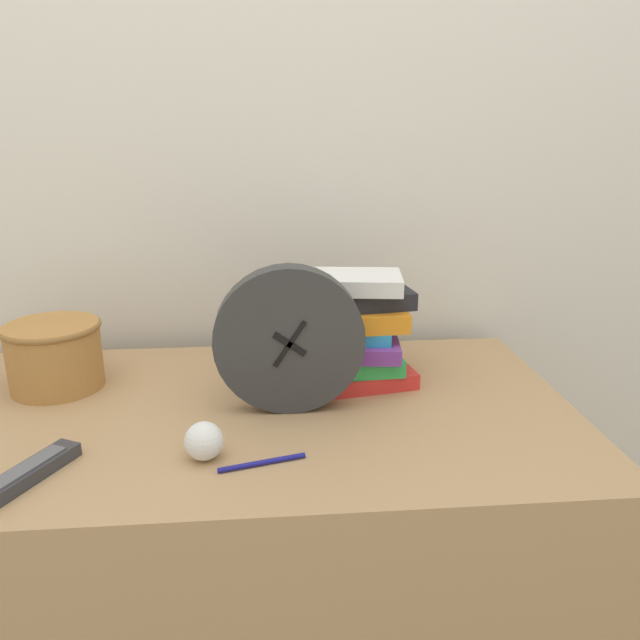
% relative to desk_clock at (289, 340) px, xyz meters
% --- Properties ---
extents(wall_back, '(6.00, 0.04, 2.40)m').
position_rel_desk_clock_xyz_m(wall_back, '(-0.11, 0.40, 0.34)').
color(wall_back, silver).
rests_on(wall_back, ground_plane).
extents(desk, '(1.21, 0.64, 0.73)m').
position_rel_desk_clock_xyz_m(desk, '(-0.11, 0.01, -0.49)').
color(desk, tan).
rests_on(desk, ground_plane).
extents(desk_clock, '(0.26, 0.05, 0.26)m').
position_rel_desk_clock_xyz_m(desk_clock, '(0.00, 0.00, 0.00)').
color(desk_clock, '#333333').
rests_on(desk_clock, desk).
extents(book_stack, '(0.26, 0.22, 0.21)m').
position_rel_desk_clock_xyz_m(book_stack, '(0.11, 0.13, -0.03)').
color(book_stack, red).
rests_on(book_stack, desk).
extents(basket, '(0.18, 0.18, 0.13)m').
position_rel_desk_clock_xyz_m(basket, '(-0.43, 0.13, -0.06)').
color(basket, '#B27A3D').
rests_on(basket, desk).
extents(tv_remote, '(0.12, 0.18, 0.02)m').
position_rel_desk_clock_xyz_m(tv_remote, '(-0.38, -0.20, -0.12)').
color(tv_remote, '#333338').
rests_on(tv_remote, desk).
extents(crumpled_paper_ball, '(0.06, 0.06, 0.06)m').
position_rel_desk_clock_xyz_m(crumpled_paper_ball, '(-0.13, -0.16, -0.10)').
color(crumpled_paper_ball, white).
rests_on(crumpled_paper_ball, desk).
extents(pen, '(0.13, 0.04, 0.01)m').
position_rel_desk_clock_xyz_m(pen, '(-0.05, -0.18, -0.12)').
color(pen, navy).
rests_on(pen, desk).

